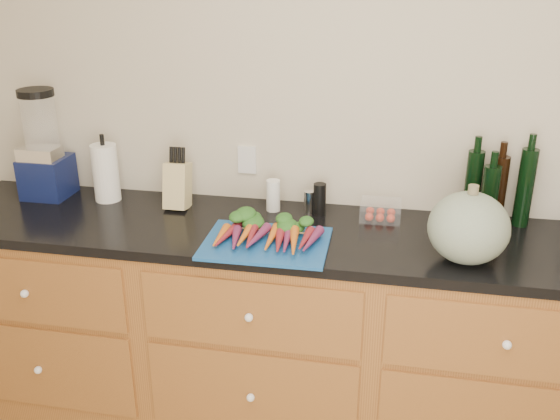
% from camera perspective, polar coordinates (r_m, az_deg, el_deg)
% --- Properties ---
extents(wall_back, '(4.10, 0.05, 2.60)m').
position_cam_1_polar(wall_back, '(2.62, 10.03, 7.74)').
color(wall_back, beige).
rests_on(wall_back, ground).
extents(cabinets, '(3.60, 0.64, 0.90)m').
position_cam_1_polar(cabinets, '(2.67, 8.57, -12.02)').
color(cabinets, brown).
rests_on(cabinets, ground).
extents(countertop, '(3.64, 0.62, 0.04)m').
position_cam_1_polar(countertop, '(2.44, 9.20, -2.81)').
color(countertop, black).
rests_on(countertop, cabinets).
extents(cutting_board, '(0.47, 0.36, 0.01)m').
position_cam_1_polar(cutting_board, '(2.33, -1.28, -3.07)').
color(cutting_board, '#144B92').
rests_on(cutting_board, countertop).
extents(carrots, '(0.38, 0.28, 0.05)m').
position_cam_1_polar(carrots, '(2.35, -1.09, -2.07)').
color(carrots, orange).
rests_on(carrots, cutting_board).
extents(squash, '(0.28, 0.28, 0.25)m').
position_cam_1_polar(squash, '(2.26, 16.86, -1.57)').
color(squash, slate).
rests_on(squash, countertop).
extents(blender_appliance, '(0.19, 0.19, 0.48)m').
position_cam_1_polar(blender_appliance, '(2.93, -20.81, 5.08)').
color(blender_appliance, '#0F1847').
rests_on(blender_appliance, countertop).
extents(paper_towel, '(0.11, 0.11, 0.25)m').
position_cam_1_polar(paper_towel, '(2.82, -15.65, 3.29)').
color(paper_towel, white).
rests_on(paper_towel, countertop).
extents(knife_block, '(0.10, 0.10, 0.19)m').
position_cam_1_polar(knife_block, '(2.68, -9.35, 2.22)').
color(knife_block, '#CEB879').
rests_on(knife_block, countertop).
extents(grinder_salt, '(0.06, 0.06, 0.13)m').
position_cam_1_polar(grinder_salt, '(2.62, -0.63, 1.34)').
color(grinder_salt, white).
rests_on(grinder_salt, countertop).
extents(grinder_pepper, '(0.05, 0.05, 0.13)m').
position_cam_1_polar(grinder_pepper, '(2.59, 3.64, 1.02)').
color(grinder_pepper, black).
rests_on(grinder_pepper, countertop).
extents(canister_chrome, '(0.04, 0.04, 0.10)m').
position_cam_1_polar(canister_chrome, '(2.60, 2.66, 0.72)').
color(canister_chrome, silver).
rests_on(canister_chrome, countertop).
extents(tomato_box, '(0.16, 0.13, 0.08)m').
position_cam_1_polar(tomato_box, '(2.57, 9.18, -0.04)').
color(tomato_box, white).
rests_on(tomato_box, countertop).
extents(bottles, '(0.26, 0.13, 0.32)m').
position_cam_1_polar(bottles, '(2.60, 19.21, 1.72)').
color(bottles, black).
rests_on(bottles, countertop).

